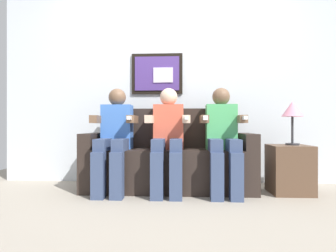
# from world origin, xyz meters

# --- Properties ---
(ground_plane) EXTENTS (5.49, 5.49, 0.00)m
(ground_plane) POSITION_xyz_m (0.00, 0.00, 0.00)
(ground_plane) COLOR #9E9384
(back_wall_assembly) EXTENTS (4.23, 0.10, 2.60)m
(back_wall_assembly) POSITION_xyz_m (-0.00, 0.76, 1.30)
(back_wall_assembly) COLOR silver
(back_wall_assembly) RESTS_ON ground_plane
(couch) EXTENTS (1.83, 0.58, 0.90)m
(couch) POSITION_xyz_m (0.00, 0.33, 0.31)
(couch) COLOR #2D231E
(couch) RESTS_ON ground_plane
(person_on_left) EXTENTS (0.46, 0.56, 1.11)m
(person_on_left) POSITION_xyz_m (-0.56, 0.16, 0.61)
(person_on_left) COLOR #3F72CC
(person_on_left) RESTS_ON ground_plane
(person_in_middle) EXTENTS (0.46, 0.56, 1.11)m
(person_in_middle) POSITION_xyz_m (0.00, 0.16, 0.61)
(person_in_middle) COLOR #D8593F
(person_in_middle) RESTS_ON ground_plane
(person_on_right) EXTENTS (0.46, 0.56, 1.11)m
(person_on_right) POSITION_xyz_m (0.57, 0.16, 0.61)
(person_on_right) COLOR #4CB266
(person_on_right) RESTS_ON ground_plane
(side_table_right) EXTENTS (0.40, 0.40, 0.50)m
(side_table_right) POSITION_xyz_m (1.26, 0.22, 0.25)
(side_table_right) COLOR brown
(side_table_right) RESTS_ON ground_plane
(table_lamp) EXTENTS (0.22, 0.22, 0.46)m
(table_lamp) POSITION_xyz_m (1.30, 0.25, 0.86)
(table_lamp) COLOR #333338
(table_lamp) RESTS_ON side_table_right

